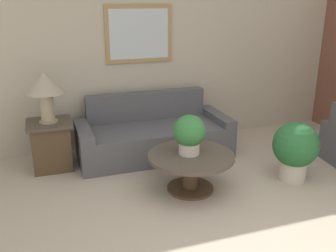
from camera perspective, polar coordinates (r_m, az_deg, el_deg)
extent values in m
cube|color=#B2A893|center=(5.68, -1.13, 10.48)|extent=(7.80, 0.06, 2.60)
cube|color=#997A4C|center=(5.50, -4.45, 13.81)|extent=(0.98, 0.03, 0.81)
cube|color=#B2BCC6|center=(5.49, -4.41, 13.80)|extent=(0.86, 0.01, 0.69)
cube|color=#4C4C51|center=(5.30, -2.11, -2.27)|extent=(1.76, 0.92, 0.43)
cube|color=#4C4C51|center=(5.52, -3.32, 3.13)|extent=(1.76, 0.16, 0.41)
cube|color=#4C4C51|center=(5.11, -12.61, -2.97)|extent=(0.18, 0.92, 0.53)
cube|color=#4C4C51|center=(5.63, 7.38, -0.62)|extent=(0.18, 0.92, 0.53)
cylinder|color=#4C3823|center=(4.45, 3.40, -9.42)|extent=(0.54, 0.54, 0.03)
cylinder|color=#4C3823|center=(4.36, 3.46, -7.08)|extent=(0.18, 0.18, 0.37)
cylinder|color=#473D33|center=(4.27, 3.51, -4.57)|extent=(0.99, 0.99, 0.04)
cube|color=#4C3823|center=(5.11, -17.36, -2.97)|extent=(0.48, 0.48, 0.60)
cube|color=#473D33|center=(5.01, -17.70, 0.39)|extent=(0.56, 0.56, 0.03)
cylinder|color=tan|center=(5.00, -17.73, 0.69)|extent=(0.23, 0.23, 0.02)
cylinder|color=tan|center=(4.95, -17.95, 2.77)|extent=(0.17, 0.17, 0.36)
cone|color=gray|center=(4.88, -18.31, 6.30)|extent=(0.47, 0.47, 0.27)
cylinder|color=beige|center=(4.26, 3.25, -3.38)|extent=(0.24, 0.24, 0.14)
sphere|color=#2D6B33|center=(4.18, 3.30, -0.76)|extent=(0.37, 0.37, 0.37)
cylinder|color=beige|center=(4.87, 18.48, -6.39)|extent=(0.32, 0.32, 0.26)
sphere|color=#235B2D|center=(4.74, 18.89, -2.71)|extent=(0.55, 0.55, 0.55)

